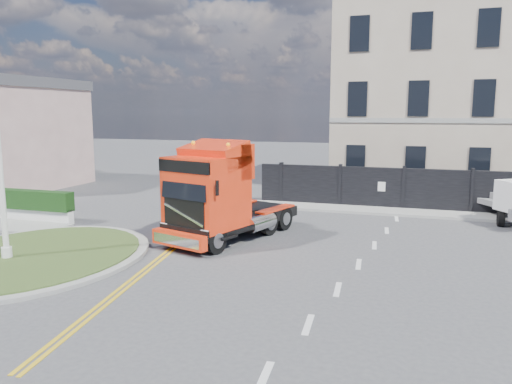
% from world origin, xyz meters
% --- Properties ---
extents(ground, '(120.00, 120.00, 0.00)m').
position_xyz_m(ground, '(0.00, 0.00, 0.00)').
color(ground, '#424244').
rests_on(ground, ground).
extents(traffic_island, '(6.80, 6.80, 0.17)m').
position_xyz_m(traffic_island, '(-7.00, -3.00, 0.08)').
color(traffic_island, gray).
rests_on(traffic_island, ground).
extents(hoarding_fence, '(18.80, 0.25, 2.00)m').
position_xyz_m(hoarding_fence, '(6.55, 9.00, 1.00)').
color(hoarding_fence, black).
rests_on(hoarding_fence, ground).
extents(georgian_building, '(12.30, 10.30, 12.80)m').
position_xyz_m(georgian_building, '(6.00, 16.50, 5.77)').
color(georgian_building, '#B8A992').
rests_on(georgian_building, ground).
extents(pavement_far, '(20.00, 1.60, 0.12)m').
position_xyz_m(pavement_far, '(6.00, 8.10, 0.06)').
color(pavement_far, gray).
rests_on(pavement_far, ground).
extents(truck, '(3.88, 6.27, 3.53)m').
position_xyz_m(truck, '(-2.21, 0.84, 1.58)').
color(truck, black).
rests_on(truck, ground).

